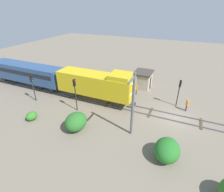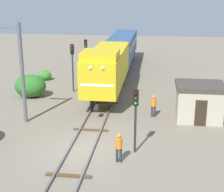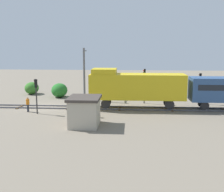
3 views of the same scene
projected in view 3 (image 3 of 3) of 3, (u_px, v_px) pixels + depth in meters
The scene contains 14 objects.
ground_plane at pixel (45, 107), 34.15m from camera, with size 109.92×109.92×0.00m, color #756B5B.
railway_track at pixel (45, 107), 34.14m from camera, with size 2.40×73.28×0.16m.
locomotive at pixel (136, 86), 32.92m from camera, with size 2.90×11.60×4.60m.
traffic_signal_near at pixel (36, 90), 30.53m from camera, with size 0.32×0.34×3.83m.
traffic_signal_mid at pixel (144, 80), 36.12m from camera, with size 0.32×0.34×4.48m.
traffic_signal_far at pixel (200, 83), 35.89m from camera, with size 0.32×0.34×3.95m.
worker_near_track at pixel (28, 103), 31.70m from camera, with size 0.38×0.38×1.70m.
worker_by_signal at pixel (91, 108), 29.42m from camera, with size 0.38×0.38×1.70m.
catenary_mast at pixel (84, 73), 38.19m from camera, with size 1.94×0.28×7.13m.
relay_hut at pixel (84, 111), 26.12m from camera, with size 3.50×2.90×2.74m.
bush_near at pixel (59, 90), 40.92m from camera, with size 2.79×2.29×2.03m, color #246C26.
bush_mid at pixel (128, 91), 39.96m from camera, with size 2.81×2.30×2.04m, color #296626.
bush_far at pixel (170, 94), 40.28m from camera, with size 1.43×1.17×1.04m, color #317926.
bush_back at pixel (32, 88), 43.56m from camera, with size 2.57×2.10×1.87m, color #337026.
Camera 3 is at (32.73, 10.51, 7.34)m, focal length 45.00 mm.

